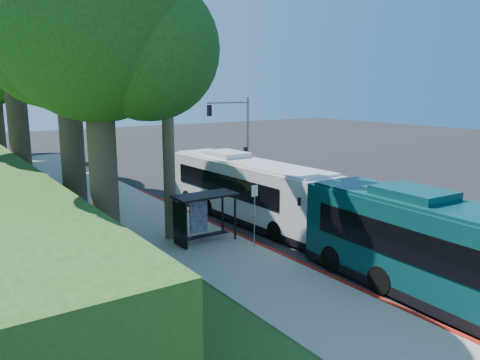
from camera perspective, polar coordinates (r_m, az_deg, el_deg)
ground at (r=30.24m, az=4.45°, el=-3.76°), size 140.00×140.00×0.00m
sidewalk at (r=26.44m, az=-8.06°, el=-5.90°), size 4.50×70.00×0.12m
red_curb at (r=24.27m, az=1.11°, el=-7.34°), size 0.25×30.00×0.13m
grass_verge at (r=29.29m, az=-22.60°, el=-5.04°), size 8.00×70.00×0.06m
bus_shelter at (r=23.54m, az=-4.97°, el=-3.54°), size 3.20×1.51×2.55m
stop_sign_pole at (r=22.70m, az=1.78°, el=-3.34°), size 0.35×0.06×3.17m
traffic_signal_pole at (r=39.67m, az=-0.26°, el=6.30°), size 4.10×0.30×7.00m
tree_0 at (r=23.75m, az=-20.54°, el=18.81°), size 8.40×8.00×15.70m
tree_1 at (r=31.53m, az=-26.31°, el=19.11°), size 10.50×10.00×18.26m
tree_2 at (r=39.36m, az=-25.59°, el=14.03°), size 8.82×8.40×15.12m
tree_6 at (r=17.71m, az=-16.92°, el=17.02°), size 7.56×7.20×13.74m
white_bus at (r=27.89m, az=0.71°, el=-1.00°), size 3.16×13.09×3.88m
teal_bus at (r=18.26m, az=25.20°, el=-8.45°), size 3.48×13.59×4.02m
pickup at (r=36.56m, az=0.26°, el=0.06°), size 2.85×5.50×1.48m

